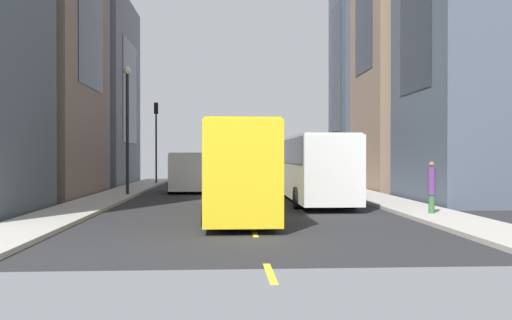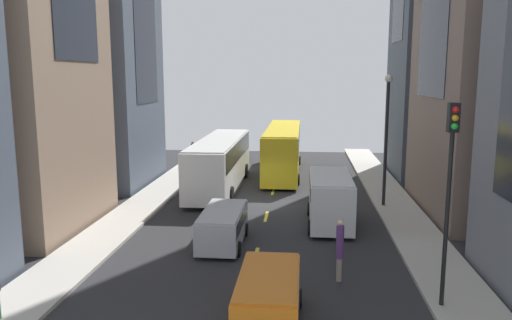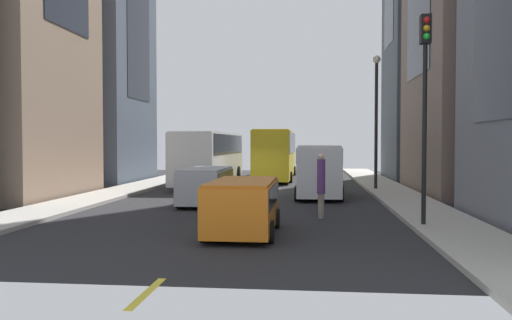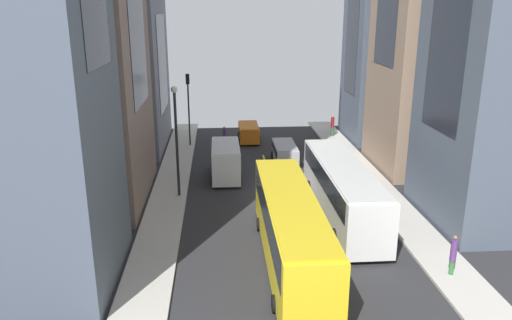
% 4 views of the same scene
% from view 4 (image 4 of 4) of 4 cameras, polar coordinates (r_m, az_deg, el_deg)
% --- Properties ---
extents(ground_plane, '(41.07, 41.07, 0.00)m').
position_cam_4_polar(ground_plane, '(34.02, 2.32, -4.23)').
color(ground_plane, '#28282B').
extents(sidewalk_west, '(2.46, 44.00, 0.15)m').
position_cam_4_polar(sidewalk_west, '(35.56, 14.13, -3.67)').
color(sidewalk_west, '#B2ADA3').
rests_on(sidewalk_west, ground).
extents(sidewalk_east, '(2.46, 44.00, 0.15)m').
position_cam_4_polar(sidewalk_east, '(33.97, -10.05, -4.39)').
color(sidewalk_east, '#B2ADA3').
rests_on(sidewalk_east, ground).
extents(lane_stripe_0, '(0.16, 2.00, 0.01)m').
position_cam_4_polar(lane_stripe_0, '(54.03, -0.24, 3.90)').
color(lane_stripe_0, yellow).
rests_on(lane_stripe_0, ground).
extents(lane_stripe_1, '(0.16, 2.00, 0.01)m').
position_cam_4_polar(lane_stripe_1, '(48.23, 0.28, 2.27)').
color(lane_stripe_1, yellow).
rests_on(lane_stripe_1, ground).
extents(lane_stripe_2, '(0.16, 2.00, 0.01)m').
position_cam_4_polar(lane_stripe_2, '(42.48, 0.93, 0.19)').
color(lane_stripe_2, yellow).
rests_on(lane_stripe_2, ground).
extents(lane_stripe_3, '(0.16, 2.00, 0.01)m').
position_cam_4_polar(lane_stripe_3, '(36.81, 1.79, -2.52)').
color(lane_stripe_3, yellow).
rests_on(lane_stripe_3, ground).
extents(lane_stripe_4, '(0.16, 2.00, 0.01)m').
position_cam_4_polar(lane_stripe_4, '(31.27, 2.96, -6.22)').
color(lane_stripe_4, yellow).
rests_on(lane_stripe_4, ground).
extents(lane_stripe_5, '(0.16, 2.00, 0.01)m').
position_cam_4_polar(lane_stripe_5, '(25.93, 4.65, -11.46)').
color(lane_stripe_5, yellow).
rests_on(lane_stripe_5, ground).
extents(building_west_0, '(7.52, 7.27, 19.92)m').
position_cam_4_polar(building_west_0, '(49.47, 15.25, 13.75)').
color(building_west_0, '#4C5666').
rests_on(building_west_0, ground).
extents(building_east_0, '(9.96, 11.50, 15.21)m').
position_cam_4_polar(building_east_0, '(46.82, -16.82, 10.57)').
color(building_east_0, slate).
rests_on(building_east_0, ground).
extents(city_bus_white, '(2.80, 12.43, 3.35)m').
position_cam_4_polar(city_bus_white, '(30.62, 9.86, -2.94)').
color(city_bus_white, silver).
rests_on(city_bus_white, ground).
extents(streetcar_yellow, '(2.70, 13.03, 3.59)m').
position_cam_4_polar(streetcar_yellow, '(24.72, 4.00, -7.45)').
color(streetcar_yellow, yellow).
rests_on(streetcar_yellow, ground).
extents(delivery_van_white, '(2.25, 5.29, 2.58)m').
position_cam_4_polar(delivery_van_white, '(37.32, -3.49, 0.16)').
color(delivery_van_white, white).
rests_on(delivery_van_white, ground).
extents(car_orange_0, '(2.01, 4.10, 1.61)m').
position_cam_4_polar(car_orange_0, '(47.78, -0.84, 3.29)').
color(car_orange_0, orange).
rests_on(car_orange_0, ground).
extents(car_silver_1, '(1.93, 4.32, 1.61)m').
position_cam_4_polar(car_silver_1, '(41.16, 3.32, 0.97)').
color(car_silver_1, '#B7BABF').
rests_on(car_silver_1, ground).
extents(pedestrian_crossing_mid, '(0.35, 0.35, 2.13)m').
position_cam_4_polar(pedestrian_crossing_mid, '(49.57, 8.75, 4.01)').
color(pedestrian_crossing_mid, '#336B38').
rests_on(pedestrian_crossing_mid, ground).
extents(pedestrian_waiting_curb, '(0.29, 0.29, 2.33)m').
position_cam_4_polar(pedestrian_waiting_curb, '(44.19, -3.63, 2.52)').
color(pedestrian_waiting_curb, gray).
rests_on(pedestrian_waiting_curb, ground).
extents(pedestrian_crossing_near, '(0.30, 0.30, 2.02)m').
position_cam_4_polar(pedestrian_crossing_near, '(25.67, 21.66, -9.96)').
color(pedestrian_crossing_near, '#336B38').
rests_on(pedestrian_crossing_near, ground).
extents(traffic_light_near_corner, '(0.32, 0.44, 6.54)m').
position_cam_4_polar(traffic_light_near_corner, '(45.48, -7.76, 7.19)').
color(traffic_light_near_corner, black).
rests_on(traffic_light_near_corner, ground).
extents(streetlamp_near, '(0.44, 0.44, 7.42)m').
position_cam_4_polar(streetlamp_near, '(32.93, -9.13, 3.35)').
color(streetlamp_near, black).
rests_on(streetlamp_near, ground).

